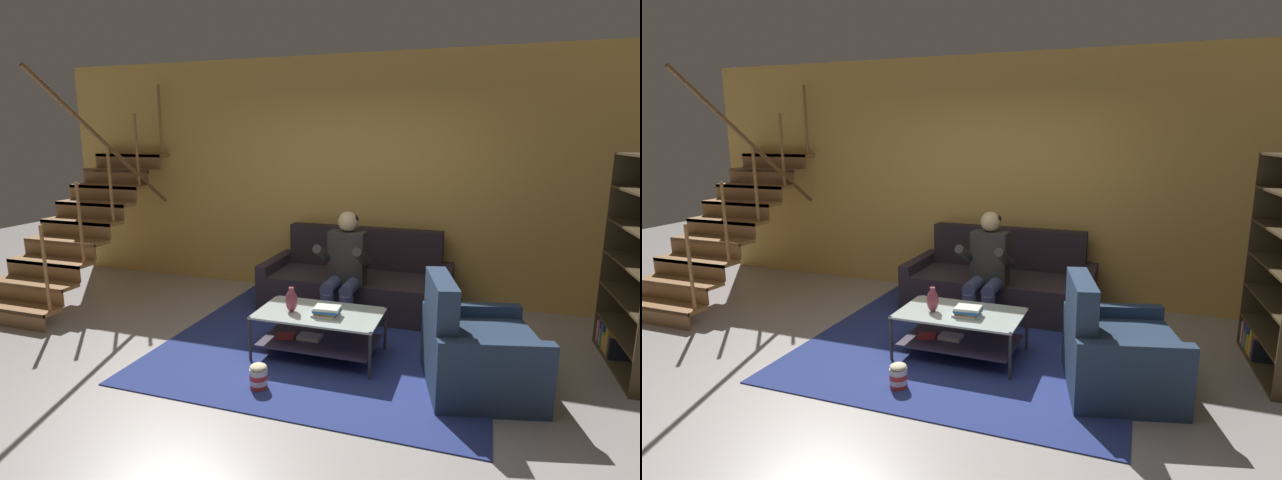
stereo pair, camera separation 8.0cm
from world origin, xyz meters
TOP-DOWN VIEW (x-y plane):
  - ground at (0.00, 0.00)m, footprint 16.80×16.80m
  - back_partition at (0.00, 2.46)m, footprint 8.40×0.12m
  - staircase_run at (-3.18, 1.24)m, footprint 1.05×2.30m
  - couch at (0.11, 1.88)m, footprint 2.09×0.91m
  - person_seated_center at (0.11, 1.34)m, footprint 0.50×0.58m
  - coffee_table at (0.10, 0.53)m, footprint 1.11×0.65m
  - area_rug at (0.11, 1.07)m, footprint 3.00×3.29m
  - vase at (-0.14, 0.47)m, footprint 0.11×0.11m
  - book_stack at (0.20, 0.46)m, footprint 0.25×0.18m
  - armchair at (1.46, 0.37)m, footprint 1.01×1.08m
  - popcorn_tub at (-0.15, -0.20)m, footprint 0.14×0.14m

SIDE VIEW (x-z plane):
  - ground at x=0.00m, z-range 0.00..0.00m
  - area_rug at x=0.11m, z-range 0.00..0.01m
  - popcorn_tub at x=-0.15m, z-range 0.00..0.21m
  - coffee_table at x=0.10m, z-range 0.07..0.48m
  - couch at x=0.11m, z-range -0.16..0.74m
  - armchair at x=1.46m, z-range -0.15..0.75m
  - book_stack at x=0.20m, z-range 0.41..0.50m
  - vase at x=-0.14m, z-range 0.41..0.63m
  - person_seated_center at x=0.11m, z-range 0.05..1.24m
  - staircase_run at x=-3.18m, z-range -0.34..2.29m
  - back_partition at x=0.00m, z-range 0.00..2.90m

